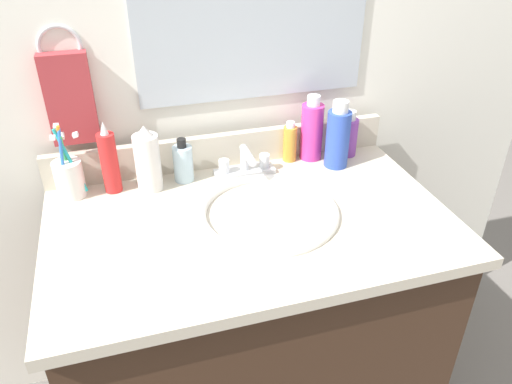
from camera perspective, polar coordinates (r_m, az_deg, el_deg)
vanity_cabinet at (r=1.40m, az=-0.53°, el=-15.99°), size 0.88×0.52×0.70m
countertop at (r=1.15m, az=-0.62°, el=-3.65°), size 0.92×0.57×0.03m
backsplash at (r=1.35m, az=-3.85°, el=4.84°), size 0.92×0.02×0.09m
back_wall at (r=1.46m, az=-4.24°, el=1.47°), size 2.02×0.04×1.30m
towel_ring at (r=1.26m, az=-21.49°, el=15.22°), size 0.10×0.01×0.10m
hand_towel at (r=1.28m, az=-20.47°, el=9.90°), size 0.11×0.04×0.22m
sink_basin at (r=1.18m, az=1.31°, el=-3.71°), size 0.33×0.33×0.11m
faucet at (r=1.31m, az=-1.25°, el=3.09°), size 0.16×0.10×0.08m
bottle_cream_purple at (r=1.42m, az=10.48°, el=6.37°), size 0.05×0.05×0.13m
bottle_shampoo_blue at (r=1.34m, az=9.32°, el=6.22°), size 0.06×0.06×0.18m
bottle_soap_pink at (r=1.38m, az=6.38°, el=7.01°), size 0.06×0.06×0.18m
bottle_gel_clear at (r=1.29m, az=-8.32°, el=3.33°), size 0.05×0.05×0.12m
bottle_spray_red at (r=1.26m, az=-16.39°, el=3.35°), size 0.04×0.04×0.19m
bottle_lotion_white at (r=1.25m, az=-12.26°, el=3.53°), size 0.06×0.06×0.17m
bottle_oil_amber at (r=1.37m, az=3.89°, el=5.63°), size 0.04×0.04×0.11m
cup_white_ceramic at (r=1.29m, az=-20.55°, el=1.64°), size 0.08×0.07×0.19m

